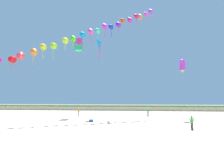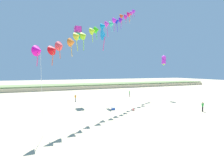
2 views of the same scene
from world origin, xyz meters
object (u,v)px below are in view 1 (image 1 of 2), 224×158
Objects in this scene: person_near_right at (148,112)px; beach_cooler at (91,121)px; person_near_left at (192,122)px; large_kite_mid_trail at (100,43)px; beach_ball at (108,122)px; large_kite_low_lead at (182,65)px; person_mid_center at (79,112)px; large_kite_high_solo at (79,45)px.

beach_cooler is (-9.15, -11.50, -0.76)m from person_near_right.
large_kite_mid_trail is at bearing 137.85° from person_near_left.
person_near_left is at bearing -24.01° from beach_ball.
person_near_right is 14.61m from beach_ball.
large_kite_low_lead is 4.25× the size of beach_cooler.
person_near_right is at bearing 32.95° from large_kite_mid_trail.
beach_cooler is (5.19, -9.98, -0.69)m from person_mid_center.
person_mid_center is 11.27m from beach_cooler.
beach_cooler is at bearing 154.60° from person_near_left.
large_kite_mid_trail is 12.12× the size of beach_ball.
large_kite_mid_trail is (-14.87, 0.50, 4.80)m from large_kite_low_lead.
person_near_right is 0.67× the size of large_kite_high_solo.
person_mid_center reaches higher than beach_ball.
beach_ball is at bearing -68.88° from large_kite_mid_trail.
large_kite_mid_trail is (-9.01, -5.84, 13.24)m from person_near_right.
large_kite_mid_trail reaches higher than person_near_right.
person_mid_center is at bearing 124.95° from beach_ball.
large_kite_low_lead is at bearing 29.83° from beach_ball.
person_near_right reaches higher than person_near_left.
large_kite_low_lead is (20.20, -4.82, 8.51)m from person_mid_center.
beach_cooler reaches higher than beach_ball.
person_mid_center is 13.98m from large_kite_high_solo.
person_mid_center is at bearing 101.96° from large_kite_high_solo.
large_kite_low_lead reaches higher than person_near_right.
person_mid_center is 0.64× the size of large_kite_low_lead.
large_kite_low_lead is 16.64m from beach_ball.
beach_cooler is (4.78, -8.01, -14.53)m from large_kite_high_solo.
large_kite_high_solo is 4.39× the size of beach_cooler.
large_kite_high_solo is at bearing -78.04° from person_mid_center.
person_mid_center is at bearing 166.57° from large_kite_low_lead.
large_kite_low_lead is at bearing 82.32° from person_near_left.
large_kite_high_solo is at bearing 154.42° from large_kite_mid_trail.
beach_cooler is at bearing -91.40° from large_kite_mid_trail.
large_kite_high_solo reaches higher than large_kite_low_lead.
large_kite_high_solo is 19.17m from beach_ball.
person_near_left is 11.47m from beach_ball.
beach_ball is at bearing -150.17° from large_kite_low_lead.
large_kite_low_lead is 0.56× the size of large_kite_mid_trail.
large_kite_mid_trail is at bearing 111.12° from beach_ball.
person_near_left is 14.90m from beach_cooler.
person_near_right is at bearing 103.51° from person_near_left.
person_near_left is 0.95× the size of person_near_right.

